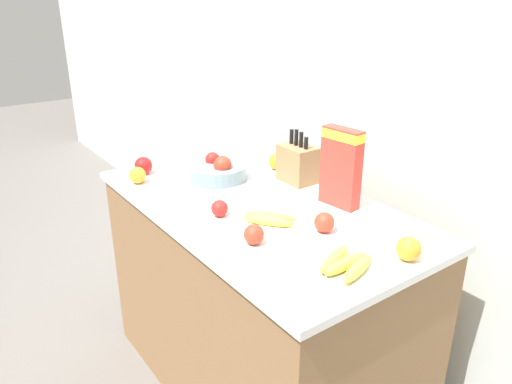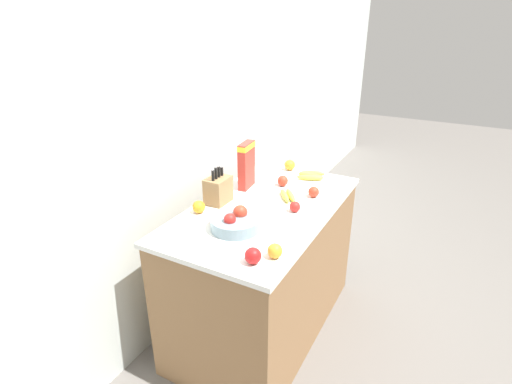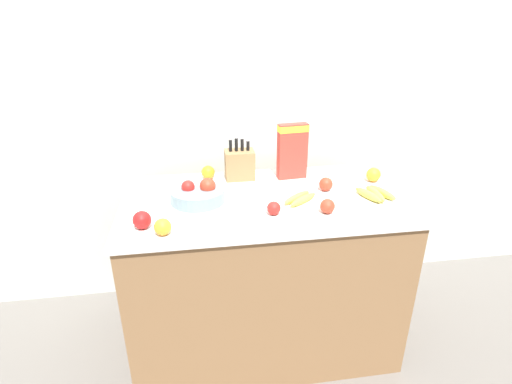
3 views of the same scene
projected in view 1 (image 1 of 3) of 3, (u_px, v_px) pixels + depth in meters
name	position (u px, v px, depth m)	size (l,w,h in m)	color
ground_plane	(258.00, 382.00, 2.39)	(14.00, 14.00, 0.00)	slate
wall_back	(369.00, 96.00, 2.22)	(9.00, 0.06, 2.60)	silver
counter	(258.00, 299.00, 2.21)	(1.45, 0.79, 0.94)	olive
knife_block	(298.00, 163.00, 2.22)	(0.16, 0.12, 0.27)	#937047
cereal_box	(341.00, 164.00, 1.94)	(0.17, 0.08, 0.32)	red
fruit_bowl	(217.00, 170.00, 2.27)	(0.28, 0.28, 0.12)	gray
banana_bunch_left	(269.00, 218.00, 1.85)	(0.20, 0.18, 0.04)	yellow
banana_bunch_right	(346.00, 263.00, 1.55)	(0.18, 0.21, 0.04)	yellow
apple_near_bananas	(220.00, 208.00, 1.90)	(0.07, 0.07, 0.07)	red
apple_rightmost	(254.00, 234.00, 1.69)	(0.07, 0.07, 0.07)	red
apple_rear	(143.00, 166.00, 2.32)	(0.08, 0.08, 0.08)	red
apple_leftmost	(324.00, 222.00, 1.78)	(0.07, 0.07, 0.07)	red
orange_mid_right	(137.00, 175.00, 2.21)	(0.08, 0.08, 0.08)	orange
orange_by_cereal	(277.00, 162.00, 2.38)	(0.08, 0.08, 0.08)	orange
orange_mid_left	(409.00, 249.00, 1.59)	(0.08, 0.08, 0.08)	orange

